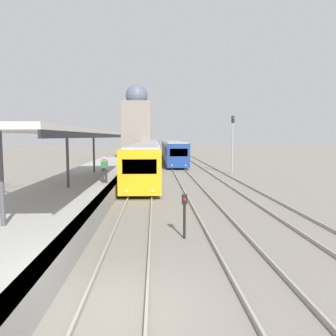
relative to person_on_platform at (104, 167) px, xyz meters
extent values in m
plane|color=slate|center=(2.25, -13.58, -1.90)|extent=(240.00, 240.00, 0.00)
cube|color=gray|center=(1.53, -13.58, -1.83)|extent=(0.07, 120.00, 0.15)
cube|color=gray|center=(2.97, -13.58, -1.83)|extent=(0.07, 120.00, 0.15)
cube|color=gray|center=(5.19, -13.58, -1.83)|extent=(0.07, 120.00, 0.15)
cube|color=gray|center=(6.62, -13.58, -1.83)|extent=(0.07, 120.00, 0.15)
cube|color=yellow|center=(0.53, -13.58, -0.99)|extent=(0.50, 80.00, 0.01)
cube|color=beige|center=(-1.80, -1.77, 2.20)|extent=(4.00, 20.26, 0.20)
cube|color=black|center=(0.16, -1.77, 1.98)|extent=(0.08, 20.26, 0.24)
cylinder|color=#47474C|center=(-1.80, -9.87, 0.56)|extent=(0.16, 0.16, 3.09)
cylinder|color=#47474C|center=(-1.80, -1.77, 0.56)|extent=(0.16, 0.16, 3.09)
cylinder|color=#47474C|center=(-1.80, 6.34, 0.56)|extent=(0.16, 0.16, 3.09)
cylinder|color=#2D2D33|center=(-0.10, 0.04, -0.56)|extent=(0.14, 0.14, 0.85)
cylinder|color=#2D2D33|center=(0.10, 0.04, -0.56)|extent=(0.14, 0.14, 0.85)
cube|color=olive|center=(0.00, 0.04, 0.16)|extent=(0.40, 0.22, 0.60)
sphere|color=tan|center=(0.00, 0.04, 0.57)|extent=(0.22, 0.22, 0.22)
cube|color=#236B47|center=(0.00, -0.16, 0.18)|extent=(0.30, 0.18, 0.40)
cube|color=gold|center=(2.25, -0.79, -0.25)|extent=(2.64, 0.70, 2.77)
cube|color=black|center=(2.25, -1.12, 0.14)|extent=(2.06, 0.04, 0.89)
sphere|color=#EFEACC|center=(1.46, -1.13, -1.33)|extent=(0.16, 0.16, 0.16)
sphere|color=#EFEACC|center=(3.04, -1.13, -1.33)|extent=(0.16, 0.16, 0.16)
cube|color=silver|center=(2.25, 7.08, -0.25)|extent=(2.64, 15.03, 2.77)
cube|color=gray|center=(2.25, 7.08, 1.19)|extent=(2.32, 14.73, 0.12)
cube|color=black|center=(2.25, 7.08, 0.06)|extent=(2.66, 13.83, 0.72)
cylinder|color=black|center=(1.13, 2.20, -1.55)|extent=(0.12, 0.70, 0.70)
cylinder|color=black|center=(3.37, 2.20, -1.55)|extent=(0.12, 0.70, 0.70)
cylinder|color=black|center=(1.13, 11.97, -1.55)|extent=(0.12, 0.70, 0.70)
cylinder|color=black|center=(3.37, 11.97, -1.55)|extent=(0.12, 0.70, 0.70)
cube|color=silver|center=(2.25, 22.47, -0.25)|extent=(2.64, 15.03, 2.77)
cube|color=gray|center=(2.25, 22.47, 1.19)|extent=(2.32, 14.73, 0.12)
cube|color=black|center=(2.25, 22.47, 0.06)|extent=(2.66, 13.83, 0.72)
cylinder|color=black|center=(1.13, 17.58, -1.55)|extent=(0.12, 0.70, 0.70)
cylinder|color=black|center=(3.37, 17.58, -1.55)|extent=(0.12, 0.70, 0.70)
cylinder|color=black|center=(1.13, 27.35, -1.55)|extent=(0.12, 0.70, 0.70)
cylinder|color=black|center=(3.37, 27.35, -1.55)|extent=(0.12, 0.70, 0.70)
cube|color=silver|center=(2.25, 37.85, -0.25)|extent=(2.64, 15.03, 2.77)
cube|color=gray|center=(2.25, 37.85, 1.19)|extent=(2.32, 14.73, 0.12)
cube|color=black|center=(2.25, 37.85, 0.06)|extent=(2.66, 13.83, 0.72)
cylinder|color=black|center=(1.13, 32.97, -1.55)|extent=(0.12, 0.70, 0.70)
cylinder|color=black|center=(3.37, 32.97, -1.55)|extent=(0.12, 0.70, 0.70)
cylinder|color=black|center=(1.13, 42.74, -1.55)|extent=(0.12, 0.70, 0.70)
cylinder|color=black|center=(3.37, 42.74, -1.55)|extent=(0.12, 0.70, 0.70)
cube|color=silver|center=(2.25, 53.24, -0.25)|extent=(2.64, 15.03, 2.77)
cube|color=gray|center=(2.25, 53.24, 1.19)|extent=(2.32, 14.73, 0.12)
cube|color=black|center=(2.25, 53.24, 0.06)|extent=(2.66, 13.83, 0.72)
cylinder|color=black|center=(1.13, 48.35, -1.55)|extent=(0.12, 0.70, 0.70)
cylinder|color=black|center=(3.37, 48.35, -1.55)|extent=(0.12, 0.70, 0.70)
cylinder|color=black|center=(1.13, 58.12, -1.55)|extent=(0.12, 0.70, 0.70)
cylinder|color=black|center=(3.37, 58.12, -1.55)|extent=(0.12, 0.70, 0.70)
cube|color=navy|center=(5.90, 16.88, -0.25)|extent=(2.63, 0.70, 2.76)
cube|color=black|center=(5.90, 16.55, 0.14)|extent=(2.05, 0.04, 0.88)
sphere|color=#EFEACC|center=(5.11, 16.54, -1.33)|extent=(0.16, 0.16, 0.16)
sphere|color=#EFEACC|center=(6.69, 16.54, -1.33)|extent=(0.16, 0.16, 0.16)
cube|color=#B7B7BC|center=(5.90, 24.20, -0.25)|extent=(2.63, 13.95, 2.76)
cube|color=gray|center=(5.90, 24.20, 1.19)|extent=(2.32, 13.67, 0.12)
cube|color=black|center=(5.90, 24.20, 0.05)|extent=(2.65, 12.83, 0.72)
cylinder|color=black|center=(4.78, 19.67, -1.55)|extent=(0.12, 0.70, 0.70)
cylinder|color=black|center=(7.02, 19.67, -1.55)|extent=(0.12, 0.70, 0.70)
cylinder|color=black|center=(4.78, 28.73, -1.55)|extent=(0.12, 0.70, 0.70)
cylinder|color=black|center=(7.02, 28.73, -1.55)|extent=(0.12, 0.70, 0.70)
cube|color=#B7B7BC|center=(5.90, 38.50, -0.25)|extent=(2.63, 13.95, 2.76)
cube|color=gray|center=(5.90, 38.50, 1.19)|extent=(2.32, 13.67, 0.12)
cube|color=black|center=(5.90, 38.50, 0.05)|extent=(2.65, 12.83, 0.72)
cylinder|color=black|center=(4.78, 33.97, -1.55)|extent=(0.12, 0.70, 0.70)
cylinder|color=black|center=(7.02, 33.97, -1.55)|extent=(0.12, 0.70, 0.70)
cylinder|color=black|center=(4.78, 43.03, -1.55)|extent=(0.12, 0.70, 0.70)
cylinder|color=black|center=(7.02, 43.03, -1.55)|extent=(0.12, 0.70, 0.70)
cylinder|color=black|center=(4.26, -8.59, -1.24)|extent=(0.10, 0.10, 1.31)
cube|color=black|center=(4.26, -8.59, -0.41)|extent=(0.20, 0.14, 0.36)
sphere|color=red|center=(4.26, -8.68, -0.41)|extent=(0.11, 0.11, 0.11)
cylinder|color=gray|center=(11.10, 12.56, 1.06)|extent=(0.14, 0.14, 5.92)
cube|color=black|center=(11.10, 12.56, 3.67)|extent=(0.28, 0.20, 0.70)
sphere|color=green|center=(11.10, 12.44, 3.81)|extent=(0.14, 0.14, 0.14)
cube|color=slate|center=(0.11, 36.71, 3.01)|extent=(4.90, 4.90, 9.82)
sphere|color=#4C5666|center=(0.11, 36.71, 8.95)|extent=(3.77, 3.77, 3.77)
camera|label=1|loc=(3.15, -20.56, 1.91)|focal=35.00mm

